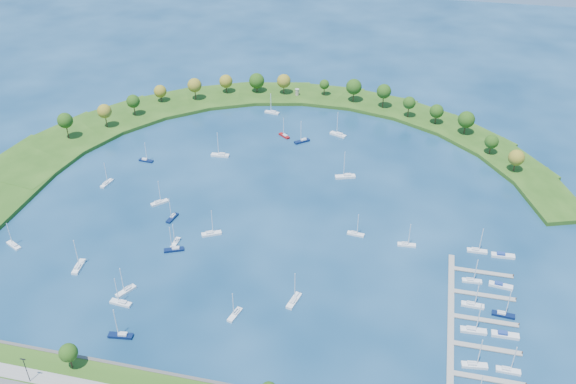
% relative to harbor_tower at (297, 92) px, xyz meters
% --- Properties ---
extents(ground, '(700.00, 700.00, 0.00)m').
position_rel_harbor_tower_xyz_m(ground, '(14.42, -113.68, -4.07)').
color(ground, '#072745').
rests_on(ground, ground).
extents(breakwater, '(286.74, 247.64, 2.00)m').
position_rel_harbor_tower_xyz_m(breakwater, '(-31.91, -64.96, -3.08)').
color(breakwater, '#234813').
rests_on(breakwater, ground).
extents(breakwater_trees, '(234.72, 91.75, 14.64)m').
position_rel_harbor_tower_xyz_m(breakwater_trees, '(4.56, -24.71, 6.33)').
color(breakwater_trees, '#382314').
rests_on(breakwater_trees, breakwater).
extents(harbor_tower, '(2.60, 2.60, 4.03)m').
position_rel_harbor_tower_xyz_m(harbor_tower, '(0.00, 0.00, 0.00)').
color(harbor_tower, gray).
rests_on(harbor_tower, breakwater).
extents(dock_system, '(24.28, 82.00, 1.60)m').
position_rel_harbor_tower_xyz_m(dock_system, '(99.72, -174.68, -3.72)').
color(dock_system, gray).
rests_on(dock_system, ground).
extents(moored_boat_0, '(1.96, 7.00, 10.28)m').
position_rel_harbor_tower_xyz_m(moored_boat_0, '(-18.28, -151.02, -3.21)').
color(moored_boat_0, white).
rests_on(moored_boat_0, ground).
extents(moored_boat_1, '(7.94, 5.41, 11.44)m').
position_rel_harbor_tower_xyz_m(moored_boat_1, '(-82.01, -167.58, -3.18)').
color(moored_boat_1, white).
rests_on(moored_boat_1, ground).
extents(moored_boat_2, '(7.22, 7.31, 11.80)m').
position_rel_harbor_tower_xyz_m(moored_boat_2, '(-36.33, -125.11, -3.17)').
color(moored_boat_2, white).
rests_on(moored_boat_2, ground).
extents(moored_boat_3, '(4.41, 9.16, 12.98)m').
position_rel_harbor_tower_xyz_m(moored_boat_3, '(36.62, -173.80, -3.13)').
color(moored_boat_3, white).
rests_on(moored_boat_3, ground).
extents(moored_boat_4, '(8.39, 3.07, 12.06)m').
position_rel_harbor_tower_xyz_m(moored_boat_4, '(-24.23, -188.94, -3.16)').
color(moored_boat_4, white).
rests_on(moored_boat_4, ground).
extents(moored_boat_5, '(8.48, 5.97, 12.28)m').
position_rel_harbor_tower_xyz_m(moored_boat_5, '(-5.91, -141.93, -3.15)').
color(moored_boat_5, white).
rests_on(moored_boat_5, ground).
extents(moored_boat_6, '(3.52, 8.07, 11.48)m').
position_rel_harbor_tower_xyz_m(moored_boat_6, '(-67.00, -115.53, -3.18)').
color(moored_boat_6, white).
rests_on(moored_boat_6, ground).
extents(moored_boat_7, '(8.71, 3.46, 12.45)m').
position_rel_harbor_tower_xyz_m(moored_boat_7, '(-17.20, -203.67, -3.15)').
color(moored_boat_7, '#09163B').
rests_on(moored_boat_7, ground).
extents(moored_boat_8, '(7.49, 2.63, 10.80)m').
position_rel_harbor_tower_xyz_m(moored_boat_8, '(-57.86, -91.20, -3.19)').
color(moored_boat_8, '#09163B').
rests_on(moored_boat_8, ground).
extents(moored_boat_9, '(9.53, 5.95, 13.59)m').
position_rel_harbor_tower_xyz_m(moored_boat_9, '(31.94, -42.26, -3.11)').
color(moored_boat_9, white).
rests_on(moored_boat_9, ground).
extents(moored_boat_10, '(9.33, 3.12, 13.51)m').
position_rel_harbor_tower_xyz_m(moored_boat_10, '(-23.09, -77.90, -3.12)').
color(moored_boat_10, white).
rests_on(moored_boat_10, ground).
extents(moored_boat_11, '(8.63, 3.50, 12.32)m').
position_rel_harbor_tower_xyz_m(moored_boat_11, '(-9.54, -23.69, -3.15)').
color(moored_boat_11, white).
rests_on(moored_boat_11, ground).
extents(moored_boat_12, '(3.27, 7.73, 11.02)m').
position_rel_harbor_tower_xyz_m(moored_boat_12, '(-26.22, -134.81, -3.19)').
color(moored_boat_12, '#09163B').
rests_on(moored_boat_12, ground).
extents(moored_boat_13, '(7.09, 6.13, 10.82)m').
position_rel_harbor_tower_xyz_m(moored_boat_13, '(3.83, -49.87, -3.19)').
color(moored_boat_13, maroon).
rests_on(moored_boat_13, ground).
extents(moored_boat_14, '(8.00, 7.42, 12.56)m').
position_rel_harbor_tower_xyz_m(moored_boat_14, '(14.45, -53.75, -3.15)').
color(moored_boat_14, '#09163B').
rests_on(moored_boat_14, ground).
extents(moored_boat_15, '(3.50, 9.07, 13.00)m').
position_rel_harbor_tower_xyz_m(moored_boat_15, '(-49.36, -174.00, -3.13)').
color(moored_boat_15, white).
rests_on(moored_boat_15, ground).
extents(moored_boat_16, '(8.24, 5.27, 11.77)m').
position_rel_harbor_tower_xyz_m(moored_boat_16, '(-17.13, -155.48, -3.17)').
color(moored_boat_16, '#09163B').
rests_on(moored_boat_16, ground).
extents(moored_boat_17, '(7.36, 2.79, 10.56)m').
position_rel_harbor_tower_xyz_m(moored_boat_17, '(53.09, -128.50, -3.20)').
color(moored_boat_17, white).
rests_on(moored_boat_17, ground).
extents(moored_boat_18, '(10.08, 5.80, 14.30)m').
position_rel_harbor_tower_xyz_m(moored_boat_18, '(42.13, -84.16, -3.09)').
color(moored_boat_18, white).
rests_on(moored_boat_18, ground).
extents(moored_boat_19, '(7.55, 2.61, 10.91)m').
position_rel_harbor_tower_xyz_m(moored_boat_19, '(74.35, -131.07, -3.19)').
color(moored_boat_19, white).
rests_on(moored_boat_19, ground).
extents(moored_boat_20, '(3.88, 7.82, 11.08)m').
position_rel_harbor_tower_xyz_m(moored_boat_20, '(17.74, -185.28, -3.19)').
color(moored_boat_20, white).
rests_on(moored_boat_20, ground).
extents(moored_boat_21, '(5.86, 8.20, 11.90)m').
position_rel_harbor_tower_xyz_m(moored_boat_21, '(-25.32, -182.58, -3.16)').
color(moored_boat_21, white).
rests_on(moored_boat_21, ground).
extents(docked_boat_2, '(8.55, 3.35, 12.24)m').
position_rel_harbor_tower_xyz_m(docked_boat_2, '(99.93, -189.95, -3.16)').
color(docked_boat_2, white).
rests_on(docked_boat_2, ground).
extents(docked_boat_3, '(7.79, 2.31, 11.39)m').
position_rel_harbor_tower_xyz_m(docked_boat_3, '(110.45, -189.74, -3.18)').
color(docked_boat_3, white).
rests_on(docked_boat_3, ground).
extents(docked_boat_4, '(9.01, 2.90, 13.09)m').
position_rel_harbor_tower_xyz_m(docked_boat_4, '(99.92, -174.30, -3.13)').
color(docked_boat_4, white).
rests_on(docked_boat_4, ground).
extents(docked_boat_5, '(9.31, 2.83, 1.89)m').
position_rel_harbor_tower_xyz_m(docked_boat_5, '(110.38, -174.00, -3.38)').
color(docked_boat_5, white).
rests_on(docked_boat_5, ground).
extents(docked_boat_6, '(8.14, 2.48, 11.87)m').
position_rel_harbor_tower_xyz_m(docked_boat_6, '(99.94, -161.43, -3.17)').
color(docked_boat_6, white).
rests_on(docked_boat_6, ground).
extents(docked_boat_7, '(8.09, 2.86, 11.67)m').
position_rel_harbor_tower_xyz_m(docked_boat_7, '(110.44, -163.97, -3.17)').
color(docked_boat_7, '#09163B').
rests_on(docked_boat_7, ground).
extents(docked_boat_8, '(7.48, 2.53, 10.82)m').
position_rel_harbor_tower_xyz_m(docked_boat_8, '(99.95, -147.90, -3.19)').
color(docked_boat_8, white).
rests_on(docked_boat_8, ground).
extents(docked_boat_9, '(8.93, 3.49, 1.77)m').
position_rel_harbor_tower_xyz_m(docked_boat_9, '(110.39, -148.27, -3.42)').
color(docked_boat_9, white).
rests_on(docked_boat_9, ground).
extents(docked_boat_10, '(8.00, 2.44, 11.68)m').
position_rel_harbor_tower_xyz_m(docked_boat_10, '(102.34, -128.77, -3.17)').
color(docked_boat_10, white).
rests_on(docked_boat_10, ground).
extents(docked_boat_11, '(9.28, 3.05, 1.87)m').
position_rel_harbor_tower_xyz_m(docked_boat_11, '(112.28, -129.67, -3.38)').
color(docked_boat_11, white).
rests_on(docked_boat_11, ground).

